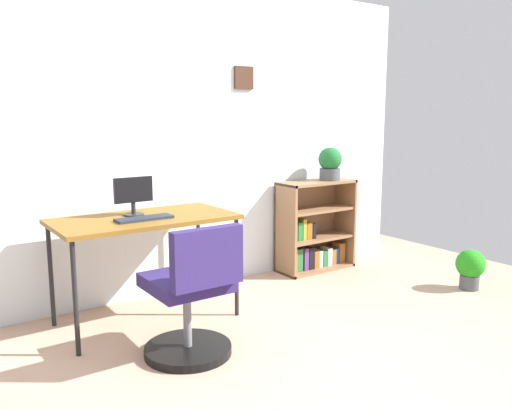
{
  "coord_description": "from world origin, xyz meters",
  "views": [
    {
      "loc": [
        -1.62,
        -1.63,
        1.41
      ],
      "look_at": [
        0.47,
        1.35,
        0.79
      ],
      "focal_mm": 37.07,
      "sensor_mm": 36.0,
      "label": 1
    }
  ],
  "objects_px": {
    "office_chair": "(192,301)",
    "potted_plant_floor": "(470,267)",
    "desk": "(144,224)",
    "keyboard": "(144,218)",
    "potted_plant_on_shelf": "(330,163)",
    "monitor": "(133,195)",
    "bookshelf_low": "(312,231)"
  },
  "relations": [
    {
      "from": "office_chair",
      "to": "potted_plant_floor",
      "type": "xyz_separation_m",
      "value": [
        2.44,
        -0.2,
        -0.16
      ]
    },
    {
      "from": "keyboard",
      "to": "potted_plant_floor",
      "type": "relative_size",
      "value": 1.13
    },
    {
      "from": "office_chair",
      "to": "potted_plant_floor",
      "type": "height_order",
      "value": "office_chair"
    },
    {
      "from": "desk",
      "to": "potted_plant_floor",
      "type": "xyz_separation_m",
      "value": [
        2.43,
        -0.89,
        -0.49
      ]
    },
    {
      "from": "potted_plant_floor",
      "to": "potted_plant_on_shelf",
      "type": "bearing_deg",
      "value": 114.33
    },
    {
      "from": "desk",
      "to": "keyboard",
      "type": "distance_m",
      "value": 0.12
    },
    {
      "from": "desk",
      "to": "office_chair",
      "type": "height_order",
      "value": "office_chair"
    },
    {
      "from": "desk",
      "to": "monitor",
      "type": "xyz_separation_m",
      "value": [
        -0.04,
        0.08,
        0.19
      ]
    },
    {
      "from": "monitor",
      "to": "potted_plant_floor",
      "type": "relative_size",
      "value": 0.82
    },
    {
      "from": "keyboard",
      "to": "office_chair",
      "type": "bearing_deg",
      "value": -87.74
    },
    {
      "from": "desk",
      "to": "office_chair",
      "type": "relative_size",
      "value": 1.47
    },
    {
      "from": "potted_plant_on_shelf",
      "to": "potted_plant_floor",
      "type": "xyz_separation_m",
      "value": [
        0.51,
        -1.14,
        -0.79
      ]
    },
    {
      "from": "desk",
      "to": "potted_plant_on_shelf",
      "type": "relative_size",
      "value": 4.02
    },
    {
      "from": "desk",
      "to": "office_chair",
      "type": "bearing_deg",
      "value": -91.29
    },
    {
      "from": "bookshelf_low",
      "to": "potted_plant_on_shelf",
      "type": "height_order",
      "value": "potted_plant_on_shelf"
    },
    {
      "from": "keyboard",
      "to": "desk",
      "type": "bearing_deg",
      "value": 67.43
    },
    {
      "from": "potted_plant_on_shelf",
      "to": "monitor",
      "type": "bearing_deg",
      "value": -175.14
    },
    {
      "from": "desk",
      "to": "office_chair",
      "type": "xyz_separation_m",
      "value": [
        -0.02,
        -0.69,
        -0.33
      ]
    },
    {
      "from": "keyboard",
      "to": "office_chair",
      "type": "height_order",
      "value": "office_chair"
    },
    {
      "from": "desk",
      "to": "potted_plant_on_shelf",
      "type": "xyz_separation_m",
      "value": [
        1.91,
        0.25,
        0.29
      ]
    },
    {
      "from": "office_chair",
      "to": "potted_plant_on_shelf",
      "type": "height_order",
      "value": "potted_plant_on_shelf"
    },
    {
      "from": "potted_plant_floor",
      "to": "keyboard",
      "type": "bearing_deg",
      "value": 162.13
    },
    {
      "from": "keyboard",
      "to": "potted_plant_floor",
      "type": "xyz_separation_m",
      "value": [
        2.46,
        -0.79,
        -0.55
      ]
    },
    {
      "from": "monitor",
      "to": "bookshelf_low",
      "type": "xyz_separation_m",
      "value": [
        1.79,
        0.21,
        -0.52
      ]
    },
    {
      "from": "monitor",
      "to": "potted_plant_on_shelf",
      "type": "bearing_deg",
      "value": 4.86
    },
    {
      "from": "desk",
      "to": "potted_plant_on_shelf",
      "type": "bearing_deg",
      "value": 7.39
    },
    {
      "from": "monitor",
      "to": "potted_plant_on_shelf",
      "type": "distance_m",
      "value": 1.96
    },
    {
      "from": "monitor",
      "to": "potted_plant_on_shelf",
      "type": "relative_size",
      "value": 0.91
    },
    {
      "from": "keyboard",
      "to": "office_chair",
      "type": "distance_m",
      "value": 0.71
    },
    {
      "from": "monitor",
      "to": "keyboard",
      "type": "distance_m",
      "value": 0.22
    },
    {
      "from": "desk",
      "to": "monitor",
      "type": "relative_size",
      "value": 4.44
    },
    {
      "from": "office_chair",
      "to": "desk",
      "type": "bearing_deg",
      "value": 88.71
    }
  ]
}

